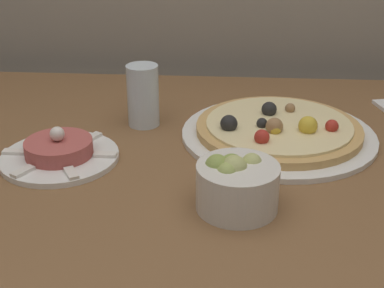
% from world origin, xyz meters
% --- Properties ---
extents(dining_table, '(1.31, 0.83, 0.78)m').
position_xyz_m(dining_table, '(0.00, 0.41, 0.68)').
color(dining_table, brown).
rests_on(dining_table, ground_plane).
extents(pizza_plate, '(0.37, 0.37, 0.06)m').
position_xyz_m(pizza_plate, '(0.16, 0.47, 0.80)').
color(pizza_plate, white).
rests_on(pizza_plate, dining_table).
extents(tartare_plate, '(0.21, 0.21, 0.06)m').
position_xyz_m(tartare_plate, '(-0.23, 0.35, 0.80)').
color(tartare_plate, white).
rests_on(tartare_plate, dining_table).
extents(small_bowl, '(0.12, 0.12, 0.08)m').
position_xyz_m(small_bowl, '(0.08, 0.22, 0.82)').
color(small_bowl, silver).
rests_on(small_bowl, dining_table).
extents(drinking_glass, '(0.06, 0.06, 0.12)m').
position_xyz_m(drinking_glass, '(-0.10, 0.52, 0.84)').
color(drinking_glass, silver).
rests_on(drinking_glass, dining_table).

